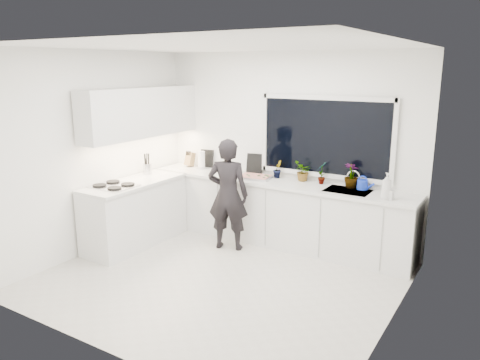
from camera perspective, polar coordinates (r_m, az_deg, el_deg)
The scene contains 25 objects.
floor at distance 5.75m, azimuth -2.60°, elevation -12.05°, with size 4.00×3.50×0.02m, color beige.
wall_back at distance 6.80m, azimuth 5.66°, elevation 3.99°, with size 4.00×0.02×2.70m, color white.
wall_left at distance 6.63m, azimuth -17.27°, elevation 3.19°, with size 0.02×3.50×2.70m, color white.
wall_right at distance 4.52m, azimuth 18.81°, elevation -1.62°, with size 0.02×3.50×2.70m, color white.
ceiling at distance 5.19m, azimuth -2.94°, elevation 16.14°, with size 4.00×3.50×0.02m, color white.
window at distance 6.50m, azimuth 10.33°, elevation 5.17°, with size 1.80×0.02×1.00m, color black.
base_cabinets_back at distance 6.75m, azimuth 4.31°, elevation -4.02°, with size 3.92×0.58×0.88m, color white.
base_cabinets_left at distance 6.84m, azimuth -12.64°, elevation -4.09°, with size 0.58×1.60×0.88m, color white.
countertop_back at distance 6.61m, azimuth 4.34°, elevation -0.24°, with size 3.94×0.62×0.04m, color silver.
countertop_left at distance 6.71m, azimuth -12.84°, elevation -0.34°, with size 0.62×1.60×0.04m, color silver.
upper_cabinets at distance 6.89m, azimuth -11.94°, elevation 8.08°, with size 0.34×2.10×0.70m, color white.
sink at distance 6.24m, azimuth 12.98°, elevation -1.70°, with size 0.58×0.42×0.14m, color silver.
faucet at distance 6.38m, azimuth 13.64°, elevation 0.09°, with size 0.03×0.03×0.22m, color silver.
stovetop at distance 6.48m, azimuth -15.14°, elevation -0.65°, with size 0.56×0.48×0.03m, color black.
person at distance 6.41m, azimuth -1.48°, elevation -1.79°, with size 0.57×0.37×1.55m, color black.
pizza_tray at distance 6.74m, azimuth 1.83°, elevation 0.36°, with size 0.47×0.35×0.03m, color #B7B8BC.
pizza at distance 6.74m, azimuth 1.83°, elevation 0.50°, with size 0.43×0.31×0.01m, color red.
watering_can at distance 6.32m, azimuth 14.69°, elevation -0.53°, with size 0.14×0.14×0.13m, color #1532C6.
paper_towel_roll at distance 7.38m, azimuth -4.73°, elevation 2.40°, with size 0.11×0.11×0.26m, color white.
knife_block at distance 7.57m, azimuth -6.14°, elevation 2.50°, with size 0.13×0.10×0.22m, color olive.
utensil_crock at distance 7.11m, azimuth -11.24°, elevation 1.34°, with size 0.13×0.13×0.16m, color silver.
picture_frame_large at distance 7.49m, azimuth -4.07°, elevation 2.65°, with size 0.22×0.02×0.28m, color black.
picture_frame_small at distance 7.02m, azimuth 1.79°, elevation 2.02°, with size 0.25×0.02×0.30m, color black.
herb_plants at distance 6.50m, azimuth 9.45°, elevation 0.90°, with size 1.27×0.29×0.34m.
soap_bottles at distance 5.90m, azimuth 17.52°, elevation -0.85°, with size 0.17×0.17×0.33m.
Camera 1 is at (2.94, -4.27, 2.48)m, focal length 35.00 mm.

